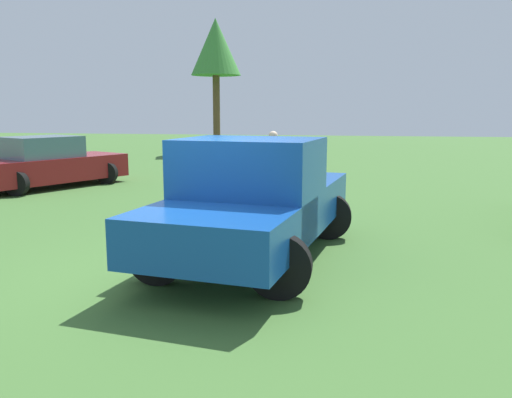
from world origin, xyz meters
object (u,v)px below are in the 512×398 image
(sedan_near, at_px, (48,164))
(tree_far_center, at_px, (216,49))
(person_bystander, at_px, (273,162))
(pickup_truck, at_px, (253,198))

(sedan_near, xyz_separation_m, tree_far_center, (1.76, 12.69, 4.59))
(person_bystander, bearing_deg, tree_far_center, 114.25)
(sedan_near, bearing_deg, tree_far_center, 18.32)
(pickup_truck, bearing_deg, sedan_near, 57.43)
(pickup_truck, relative_size, sedan_near, 1.09)
(sedan_near, relative_size, tree_far_center, 0.69)
(sedan_near, height_order, tree_far_center, tree_far_center)
(sedan_near, bearing_deg, person_bystander, -74.35)
(pickup_truck, height_order, tree_far_center, tree_far_center)
(person_bystander, xyz_separation_m, tree_far_center, (-4.99, 13.95, 4.30))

